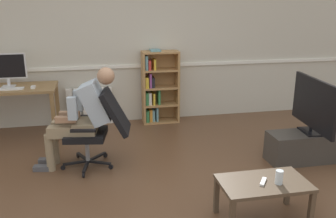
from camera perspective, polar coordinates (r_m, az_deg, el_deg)
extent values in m
plane|color=brown|center=(3.77, 0.33, -14.16)|extent=(18.00, 18.00, 0.00)
cube|color=beige|center=(5.87, -5.00, 11.08)|extent=(12.00, 0.10, 2.70)
cube|color=white|center=(5.87, -4.82, 6.83)|extent=(12.00, 0.03, 0.05)
cube|color=olive|center=(5.29, -17.73, -1.32)|extent=(0.06, 0.06, 0.72)
cube|color=olive|center=(5.86, -17.16, 0.49)|extent=(0.06, 0.06, 0.72)
cube|color=olive|center=(5.58, -23.71, 3.00)|extent=(1.24, 0.68, 0.04)
cube|color=silver|center=(5.64, -23.99, 3.35)|extent=(0.18, 0.14, 0.01)
cube|color=silver|center=(5.64, -24.02, 3.95)|extent=(0.04, 0.02, 0.10)
cube|color=silver|center=(5.60, -24.30, 6.25)|extent=(0.53, 0.02, 0.36)
cube|color=black|center=(5.59, -24.33, 6.23)|extent=(0.49, 0.00, 0.33)
cube|color=white|center=(5.43, -23.86, 2.95)|extent=(0.36, 0.12, 0.02)
cube|color=white|center=(5.39, -20.67, 3.28)|extent=(0.06, 0.10, 0.03)
cube|color=#AD7F4C|center=(5.78, -3.94, 3.33)|extent=(0.03, 0.28, 1.17)
cube|color=#AD7F4C|center=(5.88, 1.46, 3.59)|extent=(0.03, 0.28, 1.17)
cube|color=#AD7F4C|center=(5.96, -1.46, 3.77)|extent=(0.56, 0.02, 1.17)
cube|color=#AD7F4C|center=(5.99, -1.18, -1.87)|extent=(0.53, 0.28, 0.03)
cube|color=#AD7F4C|center=(5.90, -1.20, 0.76)|extent=(0.53, 0.28, 0.03)
cube|color=#AD7F4C|center=(5.83, -1.22, 3.47)|extent=(0.53, 0.28, 0.03)
cube|color=#AD7F4C|center=(5.77, -1.24, 6.23)|extent=(0.53, 0.28, 0.03)
cube|color=#AD7F4C|center=(5.72, -1.25, 9.05)|extent=(0.53, 0.28, 0.03)
cube|color=#38844C|center=(5.90, -3.35, -1.05)|extent=(0.05, 0.19, 0.19)
cube|color=#38844C|center=(5.84, -3.42, 1.73)|extent=(0.04, 0.19, 0.20)
cube|color=gold|center=(5.75, -3.44, 4.27)|extent=(0.05, 0.19, 0.17)
cube|color=#6699A3|center=(5.70, -3.52, 7.40)|extent=(0.04, 0.19, 0.23)
cube|color=orange|center=(5.93, -2.83, -0.90)|extent=(0.05, 0.19, 0.21)
cube|color=white|center=(5.85, -2.96, 1.76)|extent=(0.05, 0.19, 0.20)
cube|color=#89428E|center=(5.76, -2.89, 4.62)|extent=(0.03, 0.19, 0.23)
cube|color=red|center=(5.71, -3.04, 7.02)|extent=(0.04, 0.19, 0.15)
cube|color=#6699A3|center=(5.95, -2.44, -0.89)|extent=(0.05, 0.19, 0.19)
cube|color=gold|center=(5.84, -2.32, 1.67)|extent=(0.03, 0.19, 0.19)
cube|color=black|center=(5.79, -2.48, 4.32)|extent=(0.05, 0.19, 0.16)
cube|color=gold|center=(5.74, -2.22, 7.16)|extent=(0.03, 0.19, 0.16)
cube|color=#6699A3|center=(5.93, -1.82, -0.72)|extent=(0.03, 0.19, 0.24)
cube|color=#38844C|center=(5.86, -1.51, 2.01)|extent=(0.03, 0.19, 0.24)
cube|color=#6699A3|center=(5.73, -2.07, 9.33)|extent=(0.16, 0.22, 0.02)
cube|color=white|center=(5.95, -15.33, 0.27)|extent=(0.09, 0.08, 0.60)
cube|color=white|center=(5.94, -14.13, 0.34)|extent=(0.09, 0.08, 0.60)
cube|color=white|center=(5.93, -12.93, 0.41)|extent=(0.09, 0.08, 0.60)
cube|color=white|center=(5.93, -11.72, 0.48)|extent=(0.09, 0.08, 0.60)
cube|color=white|center=(5.93, -10.52, 0.55)|extent=(0.09, 0.08, 0.60)
cube|color=white|center=(5.93, -9.31, 0.62)|extent=(0.09, 0.08, 0.60)
cube|color=black|center=(4.38, -12.94, -8.91)|extent=(0.08, 0.30, 0.02)
cylinder|color=black|center=(4.27, -13.27, -10.24)|extent=(0.03, 0.06, 0.06)
cube|color=black|center=(4.45, -10.88, -8.36)|extent=(0.28, 0.17, 0.02)
cylinder|color=black|center=(4.41, -9.08, -9.08)|extent=(0.06, 0.05, 0.06)
cube|color=black|center=(4.61, -11.25, -7.46)|extent=(0.24, 0.24, 0.02)
cylinder|color=black|center=(4.72, -9.93, -7.28)|extent=(0.06, 0.05, 0.06)
cube|color=black|center=(4.64, -13.41, -7.43)|extent=(0.17, 0.28, 0.02)
cylinder|color=black|center=(4.78, -14.15, -7.23)|extent=(0.04, 0.06, 0.06)
cube|color=black|center=(4.50, -14.50, -8.30)|extent=(0.30, 0.08, 0.02)
cylinder|color=black|center=(4.51, -16.38, -8.94)|extent=(0.06, 0.03, 0.06)
cylinder|color=gray|center=(4.45, -12.73, -6.21)|extent=(0.05, 0.05, 0.30)
cube|color=black|center=(4.38, -12.88, -3.99)|extent=(0.53, 0.53, 0.07)
cube|color=black|center=(4.24, -8.34, -0.42)|extent=(0.38, 0.48, 0.52)
cube|color=black|center=(4.57, -12.17, -1.13)|extent=(0.28, 0.09, 0.03)
cube|color=black|center=(4.09, -13.39, -3.39)|extent=(0.28, 0.09, 0.03)
cube|color=#937F60|center=(4.35, -12.97, -2.70)|extent=(0.31, 0.38, 0.14)
cube|color=#A3B2C1|center=(4.24, -11.45, 1.01)|extent=(0.42, 0.40, 0.52)
sphere|color=#A87A5B|center=(4.14, -9.87, 5.19)|extent=(0.20, 0.20, 0.20)
cube|color=black|center=(4.38, -16.66, -1.46)|extent=(0.15, 0.06, 0.02)
cube|color=#937F60|center=(4.49, -15.34, -2.63)|extent=(0.43, 0.20, 0.13)
cylinder|color=#937F60|center=(4.64, -17.61, -5.63)|extent=(0.10, 0.10, 0.46)
cube|color=#4C4C51|center=(4.74, -18.58, -7.82)|extent=(0.23, 0.12, 0.06)
cube|color=#937F60|center=(4.31, -15.92, -3.52)|extent=(0.43, 0.20, 0.13)
cylinder|color=#937F60|center=(4.46, -18.28, -6.61)|extent=(0.10, 0.10, 0.46)
cube|color=#4C4C51|center=(4.57, -19.26, -8.86)|extent=(0.23, 0.12, 0.06)
cube|color=#A3B2C1|center=(4.44, -14.10, 1.29)|extent=(0.11, 0.10, 0.26)
cube|color=#A87A5B|center=(4.44, -15.39, -0.82)|extent=(0.25, 0.11, 0.07)
cube|color=#A3B2C1|center=(4.14, -14.98, 0.09)|extent=(0.11, 0.10, 0.26)
cube|color=#A87A5B|center=(4.27, -15.95, -1.61)|extent=(0.25, 0.11, 0.07)
cube|color=#3D3833|center=(4.85, 21.47, -5.55)|extent=(1.04, 0.36, 0.37)
cube|color=black|center=(4.78, 21.73, -3.36)|extent=(0.23, 0.34, 0.02)
cylinder|color=black|center=(4.77, 21.77, -2.97)|extent=(0.04, 0.04, 0.05)
cube|color=black|center=(4.68, 22.21, 0.81)|extent=(0.13, 0.99, 0.60)
cube|color=#B7D1F9|center=(4.69, 22.44, 0.81)|extent=(0.09, 0.92, 0.56)
cube|color=#4C3D2D|center=(3.50, 21.84, -14.71)|extent=(0.04, 0.04, 0.36)
cube|color=#4C3D2D|center=(3.79, 18.54, -11.77)|extent=(0.04, 0.04, 0.36)
cube|color=#4C3D2D|center=(3.51, 7.72, -13.46)|extent=(0.04, 0.04, 0.36)
cube|color=#4C3D2D|center=(3.38, 15.01, -11.32)|extent=(0.80, 0.46, 0.03)
cylinder|color=silver|center=(3.35, 17.28, -10.32)|extent=(0.07, 0.07, 0.13)
cube|color=white|center=(3.35, 14.92, -11.11)|extent=(0.12, 0.14, 0.02)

